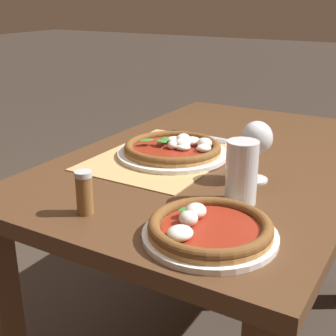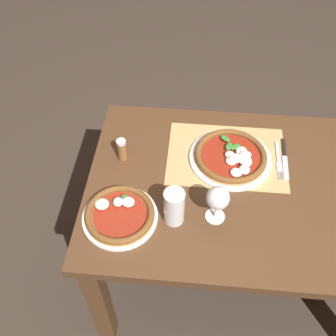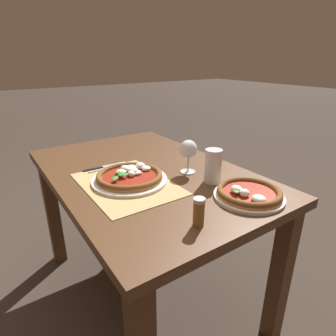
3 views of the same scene
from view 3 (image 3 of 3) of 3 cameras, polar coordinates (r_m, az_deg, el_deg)
name	(u,v)px [view 3 (image 3 of 3)]	position (r m, az deg, el deg)	size (l,w,h in m)	color
ground_plane	(149,290)	(1.75, -3.94, -23.48)	(24.00, 24.00, 0.00)	#382D26
dining_table	(145,192)	(1.38, -4.60, -4.82)	(1.24, 0.81, 0.74)	#4C301C
paper_placemat	(127,184)	(1.20, -8.39, -3.19)	(0.47, 0.34, 0.00)	tan
pizza_near	(130,176)	(1.21, -7.75, -1.72)	(0.32, 0.32, 0.05)	white
pizza_far	(249,193)	(1.11, 16.11, -4.98)	(0.27, 0.27, 0.05)	white
wine_glass	(188,151)	(1.27, 4.16, 3.53)	(0.08, 0.08, 0.16)	silver
pint_glass	(213,167)	(1.19, 9.13, 0.26)	(0.07, 0.07, 0.15)	silver
fork	(109,168)	(1.37, -11.81, 0.06)	(0.02, 0.20, 0.00)	#B7B7BC
knife	(105,167)	(1.39, -12.64, 0.28)	(0.02, 0.22, 0.01)	black
pepper_shaker	(199,212)	(0.89, 6.27, -8.87)	(0.04, 0.04, 0.10)	brown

